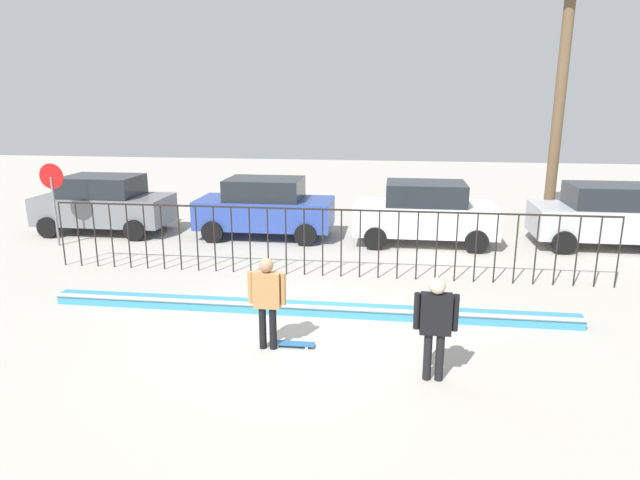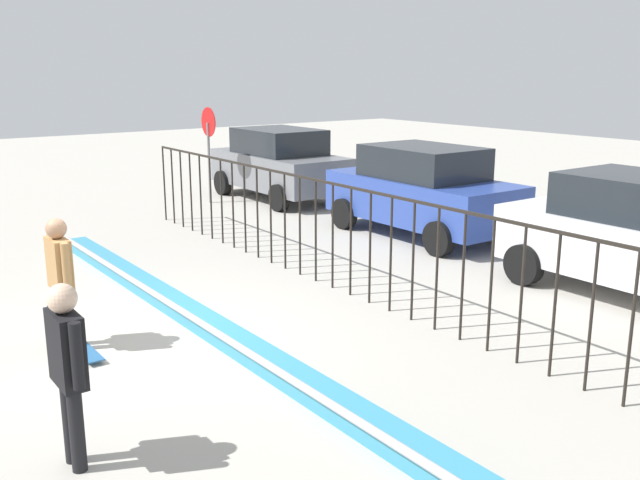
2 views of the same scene
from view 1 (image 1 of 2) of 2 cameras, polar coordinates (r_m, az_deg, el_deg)
The scene contains 11 objects.
ground_plane at distance 10.89m, azimuth -2.05°, elevation -9.30°, with size 60.00×60.00×0.00m, color #ADA89E.
bowl_coping_ledge at distance 11.62m, azimuth -1.35°, elevation -7.07°, with size 11.00×0.40×0.27m.
perimeter_fence at distance 13.77m, azimuth 0.28°, elevation 0.56°, with size 14.04×0.04×1.73m.
skateboarder at distance 9.82m, azimuth -5.48°, elevation -5.67°, with size 0.68×0.26×1.69m.
skateboard at distance 10.21m, azimuth -2.85°, elevation -10.62°, with size 0.80×0.20×0.07m.
camera_operator at distance 8.90m, azimuth 11.83°, elevation -8.04°, with size 0.69×0.26×1.71m.
parked_car_gray at distance 19.69m, azimuth -21.35°, elevation 3.50°, with size 4.30×2.12×1.90m.
parked_car_blue at distance 17.84m, azimuth -5.68°, elevation 3.38°, with size 4.30×2.12×1.90m.
parked_car_white at distance 17.24m, azimuth 10.73°, elevation 2.81°, with size 4.30×2.12×1.90m.
parked_car_silver at distance 18.58m, azimuth 27.57°, elevation 2.24°, with size 4.30×2.12×1.90m.
stop_sign at distance 18.38m, azimuth -25.79°, elevation 4.37°, with size 0.76×0.07×2.50m.
Camera 1 is at (1.68, -9.82, 4.40)m, focal length 31.06 mm.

